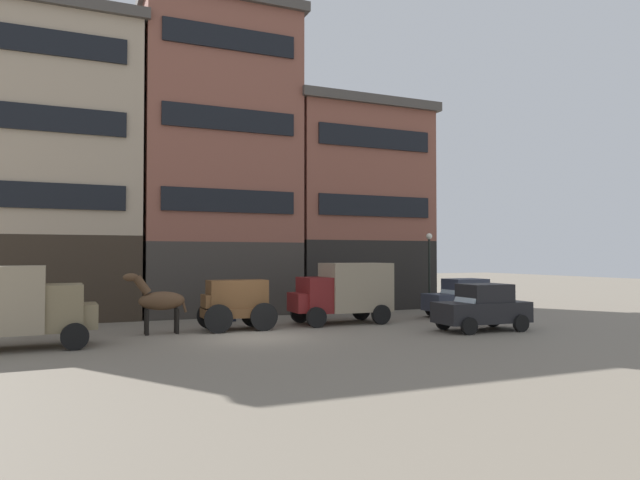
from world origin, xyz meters
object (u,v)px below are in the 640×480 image
object	(u,v)px
draft_horse	(159,300)
delivery_truck_far	(344,291)
streetlamp_curbside	(429,261)
delivery_truck_near	(17,304)
sedan_dark	(482,307)
cargo_wagon	(236,301)
sedan_light	(463,298)
pedestrian_officer	(232,299)

from	to	relation	value
draft_horse	delivery_truck_far	size ratio (longest dim) A/B	0.54
delivery_truck_far	streetlamp_curbside	xyz separation A→B (m)	(6.29, 2.73, 1.25)
delivery_truck_near	sedan_dark	size ratio (longest dim) A/B	1.17
cargo_wagon	sedan_light	size ratio (longest dim) A/B	0.77
cargo_wagon	delivery_truck_far	size ratio (longest dim) A/B	0.66
delivery_truck_far	streetlamp_curbside	world-z (taller)	streetlamp_curbside
cargo_wagon	delivery_truck_far	xyz separation A→B (m)	(4.90, 0.35, 0.28)
cargo_wagon	sedan_light	xyz separation A→B (m)	(11.32, 0.41, -0.23)
cargo_wagon	pedestrian_officer	distance (m)	3.07
delivery_truck_near	sedan_light	size ratio (longest dim) A/B	1.17
draft_horse	sedan_dark	size ratio (longest dim) A/B	0.62
draft_horse	streetlamp_curbside	world-z (taller)	streetlamp_curbside
sedan_light	pedestrian_officer	distance (m)	10.99
streetlamp_curbside	draft_horse	bearing A→B (deg)	-167.73
cargo_wagon	delivery_truck_near	bearing A→B (deg)	-166.64
draft_horse	sedan_dark	bearing A→B (deg)	-18.72
sedan_light	pedestrian_officer	size ratio (longest dim) A/B	2.09
delivery_truck_near	sedan_light	xyz separation A→B (m)	(18.87, 2.20, -0.51)
delivery_truck_far	pedestrian_officer	size ratio (longest dim) A/B	2.43
delivery_truck_far	streetlamp_curbside	size ratio (longest dim) A/B	1.06
delivery_truck_far	pedestrian_officer	xyz separation A→B (m)	(-4.27, 2.64, -0.44)
draft_horse	sedan_light	size ratio (longest dim) A/B	0.62
streetlamp_curbside	sedan_light	bearing A→B (deg)	-87.33
cargo_wagon	streetlamp_curbside	world-z (taller)	streetlamp_curbside
delivery_truck_far	delivery_truck_near	bearing A→B (deg)	-170.23
cargo_wagon	sedan_dark	size ratio (longest dim) A/B	0.77
cargo_wagon	streetlamp_curbside	xyz separation A→B (m)	(11.20, 3.08, 1.52)
draft_horse	sedan_dark	xyz separation A→B (m)	(11.81, -4.00, -0.36)
delivery_truck_far	sedan_dark	world-z (taller)	delivery_truck_far
delivery_truck_near	streetlamp_curbside	distance (m)	19.41
draft_horse	sedan_light	xyz separation A→B (m)	(14.27, 0.41, -0.36)
draft_horse	sedan_light	world-z (taller)	draft_horse
draft_horse	cargo_wagon	bearing A→B (deg)	-0.00
sedan_light	delivery_truck_far	bearing A→B (deg)	-179.49
delivery_truck_far	sedan_dark	bearing A→B (deg)	-47.77
delivery_truck_near	sedan_dark	bearing A→B (deg)	-7.67
delivery_truck_far	cargo_wagon	bearing A→B (deg)	-175.89
draft_horse	delivery_truck_near	xyz separation A→B (m)	(-4.60, -1.79, 0.15)
sedan_light	pedestrian_officer	world-z (taller)	sedan_light
cargo_wagon	streetlamp_curbside	distance (m)	11.71
draft_horse	delivery_truck_far	xyz separation A→B (m)	(7.85, 0.35, 0.15)
cargo_wagon	delivery_truck_far	bearing A→B (deg)	4.11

